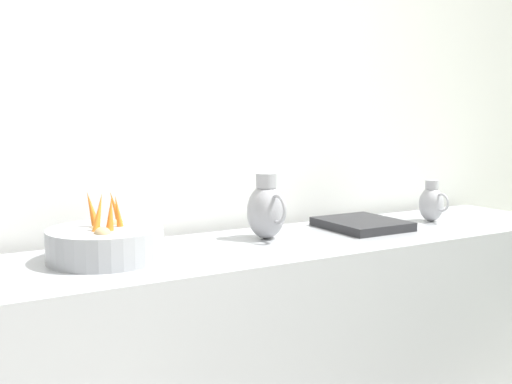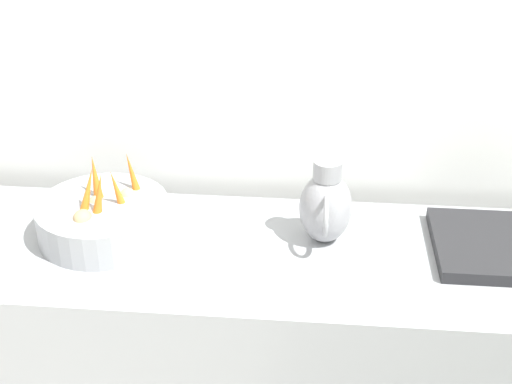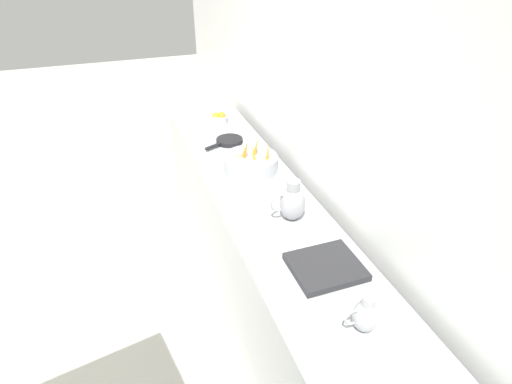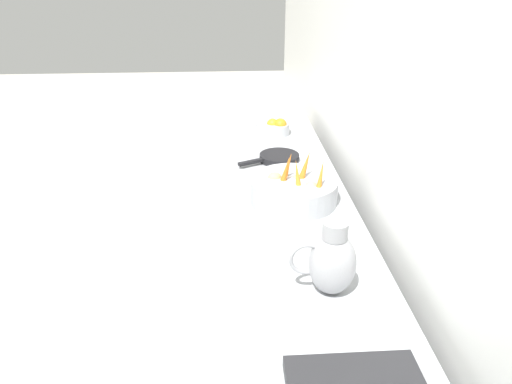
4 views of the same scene
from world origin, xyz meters
TOP-DOWN VIEW (x-y plane):
  - tile_wall_left at (-1.95, 0.48)m, footprint 0.10×7.80m
  - prep_counter at (-1.54, -0.02)m, footprint 0.60×3.38m
  - vegetable_colander at (-1.58, -0.34)m, footprint 0.38×0.38m
  - orange_bowl at (-1.58, -1.25)m, footprint 0.21×0.21m
  - metal_pitcher_tall at (-1.61, 0.29)m, footprint 0.21×0.15m
  - skillet_on_counter at (-1.56, -0.82)m, footprint 0.33×0.22m

SIDE VIEW (x-z plane):
  - prep_counter at x=-1.54m, z-range 0.00..0.89m
  - skillet_on_counter at x=-1.56m, z-range 0.89..0.93m
  - orange_bowl at x=-1.58m, z-range 0.88..0.99m
  - vegetable_colander at x=-1.58m, z-range 0.83..1.06m
  - metal_pitcher_tall at x=-1.61m, z-range 0.88..1.13m
  - tile_wall_left at x=-1.95m, z-range 0.00..3.00m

